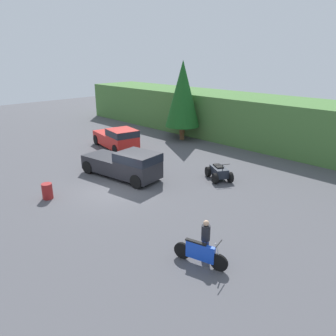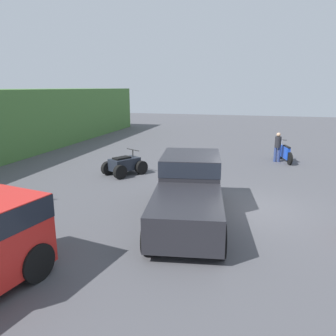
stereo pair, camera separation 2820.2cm
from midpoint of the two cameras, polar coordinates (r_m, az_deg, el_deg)
ground_plane at (r=8.06m, az=-80.11°, el=-46.40°), size 80.00×80.00×0.00m
pickup_truck_second at (r=9.05m, az=-88.82°, el=-33.65°), size 5.74×2.87×1.86m
dirt_bike at (r=8.97m, az=-10.88°, el=-23.51°), size 2.18×0.82×1.15m
quad_atv at (r=12.40m, az=-62.70°, el=-20.14°), size 2.29×2.04×1.18m
rider_person at (r=8.80m, az=-14.11°, el=-21.05°), size 0.35×0.36×1.67m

